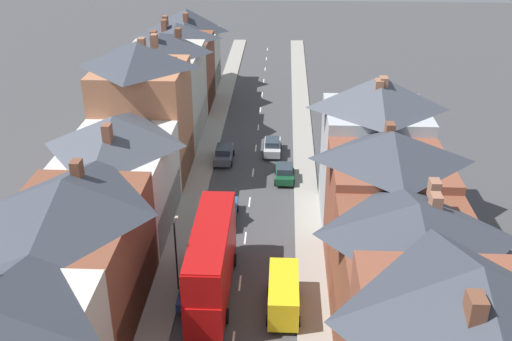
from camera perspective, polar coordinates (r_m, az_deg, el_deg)
The scene contains 13 objects.
pavement_left at distance 61.12m, azimuth -4.97°, elevation 0.78°, with size 2.20×104.00×0.14m, color gray.
pavement_right at distance 60.66m, azimuth 4.62°, elevation 0.59°, with size 2.20×104.00×0.14m, color gray.
centre_line_dashes at distance 58.90m, azimuth -0.29°, elevation -0.19°, with size 0.14×97.80×0.01m.
terrace_row_left at distance 50.94m, azimuth -12.30°, elevation 1.53°, with size 8.00×78.84×13.18m.
terrace_row_right at distance 33.65m, azimuth 15.16°, elevation -11.90°, with size 8.00×45.61×13.29m.
double_decker_bus_lead at distance 41.02m, azimuth -4.25°, elevation -8.43°, with size 2.74×10.80×5.30m.
car_near_blue at distance 62.71m, azimuth 1.57°, elevation 2.33°, with size 1.90×4.15×1.68m.
car_parked_left_a at distance 61.07m, azimuth -3.07°, elevation 1.62°, with size 1.90×4.35×1.68m.
car_parked_right_a at distance 57.16m, azimuth 2.74°, elevation -0.20°, with size 1.90×3.89×1.58m.
car_mid_black at distance 50.48m, azimuth -2.88°, elevation -3.93°, with size 1.90×4.59×1.64m.
car_parked_left_b at distance 42.02m, azimuth -6.01°, elevation -10.96°, with size 1.90×4.53×1.57m.
delivery_van at distance 40.36m, azimuth 2.64°, elevation -11.62°, with size 2.20×5.20×2.41m.
street_lamp at distance 41.40m, azimuth -7.61°, elevation -7.55°, with size 0.20×1.12×5.50m.
Camera 1 is at (2.79, -16.84, 25.88)m, focal length 42.00 mm.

